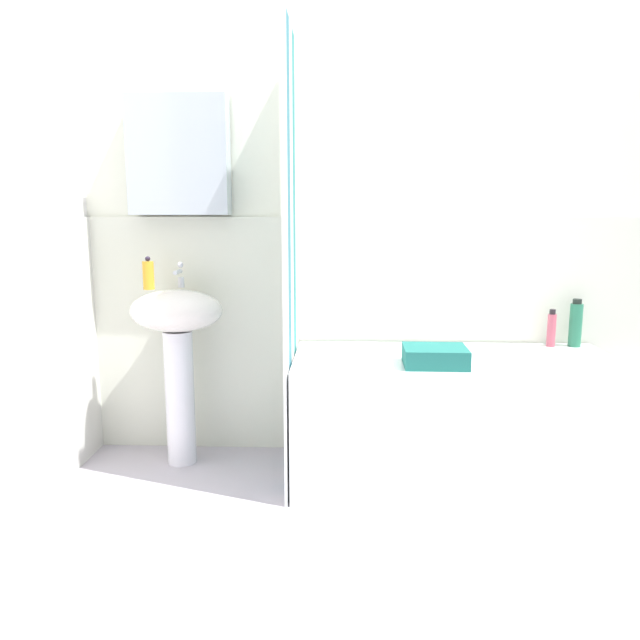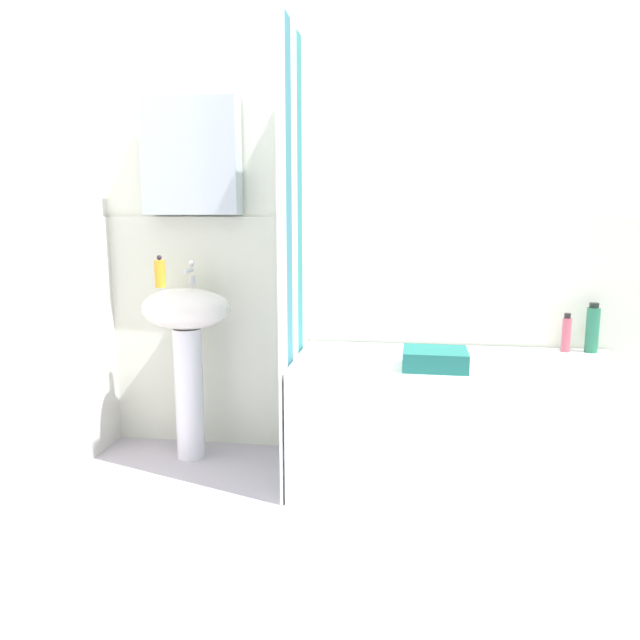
{
  "view_description": "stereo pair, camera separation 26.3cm",
  "coord_description": "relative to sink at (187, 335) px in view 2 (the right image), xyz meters",
  "views": [
    {
      "loc": [
        -0.26,
        -1.8,
        1.21
      ],
      "look_at": [
        -0.36,
        0.79,
        0.76
      ],
      "focal_mm": 34.23,
      "sensor_mm": 36.0,
      "label": 1
    },
    {
      "loc": [
        0.01,
        -1.78,
        1.21
      ],
      "look_at": [
        -0.36,
        0.79,
        0.76
      ],
      "focal_mm": 34.23,
      "sensor_mm": 36.0,
      "label": 2
    }
  ],
  "objects": [
    {
      "name": "ground_plane",
      "position": [
        1.05,
        -1.03,
        -0.65
      ],
      "size": [
        4.8,
        5.6,
        0.04
      ],
      "primitive_type": "cube",
      "color": "#B7AFBA"
    },
    {
      "name": "wall_back_tiled",
      "position": [
        0.99,
        0.23,
        0.51
      ],
      "size": [
        3.6,
        0.18,
        2.4
      ],
      "color": "silver",
      "rests_on": "ground_plane"
    },
    {
      "name": "sink",
      "position": [
        0.0,
        0.0,
        0.0
      ],
      "size": [
        0.44,
        0.34,
        0.86
      ],
      "color": "white",
      "rests_on": "ground_plane"
    },
    {
      "name": "faucet",
      "position": [
        -0.0,
        0.08,
        0.29
      ],
      "size": [
        0.03,
        0.12,
        0.12
      ],
      "color": "silver",
      "rests_on": "sink"
    },
    {
      "name": "soap_dispenser",
      "position": [
        -0.13,
        0.01,
        0.3
      ],
      "size": [
        0.05,
        0.05,
        0.16
      ],
      "color": "gold",
      "rests_on": "sink"
    },
    {
      "name": "bathtub",
      "position": [
        1.3,
        -0.13,
        -0.34
      ],
      "size": [
        1.45,
        0.65,
        0.58
      ],
      "primitive_type": "cube",
      "color": "white",
      "rests_on": "ground_plane"
    },
    {
      "name": "shower_curtain",
      "position": [
        0.56,
        -0.13,
        0.37
      ],
      "size": [
        0.01,
        0.65,
        2.0
      ],
      "color": "white",
      "rests_on": "ground_plane"
    },
    {
      "name": "body_wash_bottle",
      "position": [
        1.92,
        0.12,
        0.06
      ],
      "size": [
        0.06,
        0.06,
        0.23
      ],
      "color": "#297454",
      "rests_on": "bathtub"
    },
    {
      "name": "shampoo_bottle",
      "position": [
        1.8,
        0.12,
        0.03
      ],
      "size": [
        0.04,
        0.04,
        0.18
      ],
      "color": "#C05063",
      "rests_on": "bathtub"
    },
    {
      "name": "towel_folded",
      "position": [
        1.19,
        -0.29,
        -0.01
      ],
      "size": [
        0.27,
        0.22,
        0.08
      ],
      "primitive_type": "cube",
      "rotation": [
        0.0,
        0.0,
        -0.02
      ],
      "color": "#1F6860",
      "rests_on": "bathtub"
    }
  ]
}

